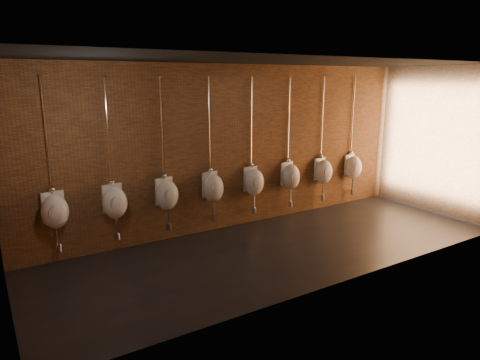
{
  "coord_description": "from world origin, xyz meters",
  "views": [
    {
      "loc": [
        -4.36,
        -5.63,
        2.91
      ],
      "look_at": [
        -0.31,
        0.9,
        1.1
      ],
      "focal_mm": 32.0,
      "sensor_mm": 36.0,
      "label": 1
    }
  ],
  "objects_px": {
    "urinal_1": "(115,202)",
    "urinal_3": "(213,187)",
    "urinal_2": "(167,194)",
    "urinal_4": "(254,181)",
    "urinal_0": "(55,211)",
    "urinal_7": "(353,167)",
    "urinal_5": "(290,176)",
    "urinal_6": "(323,171)"
  },
  "relations": [
    {
      "from": "urinal_5",
      "to": "urinal_1",
      "type": "bearing_deg",
      "value": 180.0
    },
    {
      "from": "urinal_2",
      "to": "urinal_5",
      "type": "distance_m",
      "value": 2.81
    },
    {
      "from": "urinal_4",
      "to": "urinal_5",
      "type": "distance_m",
      "value": 0.94
    },
    {
      "from": "urinal_1",
      "to": "urinal_5",
      "type": "xyz_separation_m",
      "value": [
        3.75,
        0.0,
        0.0
      ]
    },
    {
      "from": "urinal_0",
      "to": "urinal_5",
      "type": "xyz_separation_m",
      "value": [
        4.69,
        0.0,
        0.0
      ]
    },
    {
      "from": "urinal_1",
      "to": "urinal_3",
      "type": "xyz_separation_m",
      "value": [
        1.88,
        0.0,
        0.0
      ]
    },
    {
      "from": "urinal_0",
      "to": "urinal_4",
      "type": "relative_size",
      "value": 1.0
    },
    {
      "from": "urinal_7",
      "to": "urinal_3",
      "type": "bearing_deg",
      "value": 180.0
    },
    {
      "from": "urinal_5",
      "to": "urinal_3",
      "type": "bearing_deg",
      "value": 180.0
    },
    {
      "from": "urinal_0",
      "to": "urinal_2",
      "type": "xyz_separation_m",
      "value": [
        1.88,
        0.0,
        0.0
      ]
    },
    {
      "from": "urinal_0",
      "to": "urinal_6",
      "type": "relative_size",
      "value": 1.0
    },
    {
      "from": "urinal_0",
      "to": "urinal_6",
      "type": "xyz_separation_m",
      "value": [
        5.63,
        0.0,
        0.0
      ]
    },
    {
      "from": "urinal_6",
      "to": "urinal_3",
      "type": "bearing_deg",
      "value": 180.0
    },
    {
      "from": "urinal_2",
      "to": "urinal_1",
      "type": "bearing_deg",
      "value": 180.0
    },
    {
      "from": "urinal_2",
      "to": "urinal_0",
      "type": "bearing_deg",
      "value": 180.0
    },
    {
      "from": "urinal_6",
      "to": "urinal_5",
      "type": "bearing_deg",
      "value": 180.0
    },
    {
      "from": "urinal_3",
      "to": "urinal_7",
      "type": "xyz_separation_m",
      "value": [
        3.75,
        0.0,
        0.0
      ]
    },
    {
      "from": "urinal_4",
      "to": "urinal_7",
      "type": "relative_size",
      "value": 1.0
    },
    {
      "from": "urinal_0",
      "to": "urinal_1",
      "type": "bearing_deg",
      "value": 0.0
    },
    {
      "from": "urinal_2",
      "to": "urinal_4",
      "type": "height_order",
      "value": "same"
    },
    {
      "from": "urinal_4",
      "to": "urinal_6",
      "type": "distance_m",
      "value": 1.88
    },
    {
      "from": "urinal_2",
      "to": "urinal_4",
      "type": "distance_m",
      "value": 1.88
    },
    {
      "from": "urinal_1",
      "to": "urinal_4",
      "type": "relative_size",
      "value": 1.0
    },
    {
      "from": "urinal_0",
      "to": "urinal_4",
      "type": "distance_m",
      "value": 3.75
    },
    {
      "from": "urinal_3",
      "to": "urinal_5",
      "type": "bearing_deg",
      "value": 0.0
    },
    {
      "from": "urinal_3",
      "to": "urinal_4",
      "type": "bearing_deg",
      "value": 0.0
    },
    {
      "from": "urinal_3",
      "to": "urinal_1",
      "type": "bearing_deg",
      "value": 180.0
    },
    {
      "from": "urinal_5",
      "to": "urinal_7",
      "type": "xyz_separation_m",
      "value": [
        1.88,
        0.0,
        0.0
      ]
    },
    {
      "from": "urinal_4",
      "to": "urinal_7",
      "type": "xyz_separation_m",
      "value": [
        2.81,
        0.0,
        0.0
      ]
    },
    {
      "from": "urinal_2",
      "to": "urinal_7",
      "type": "height_order",
      "value": "same"
    },
    {
      "from": "urinal_0",
      "to": "urinal_1",
      "type": "height_order",
      "value": "same"
    },
    {
      "from": "urinal_5",
      "to": "urinal_4",
      "type": "bearing_deg",
      "value": 180.0
    },
    {
      "from": "urinal_1",
      "to": "urinal_6",
      "type": "distance_m",
      "value": 4.69
    },
    {
      "from": "urinal_1",
      "to": "urinal_3",
      "type": "height_order",
      "value": "same"
    },
    {
      "from": "urinal_5",
      "to": "urinal_6",
      "type": "distance_m",
      "value": 0.94
    },
    {
      "from": "urinal_3",
      "to": "urinal_4",
      "type": "xyz_separation_m",
      "value": [
        0.94,
        0.0,
        0.0
      ]
    },
    {
      "from": "urinal_3",
      "to": "urinal_4",
      "type": "height_order",
      "value": "same"
    },
    {
      "from": "urinal_0",
      "to": "urinal_3",
      "type": "relative_size",
      "value": 1.0
    },
    {
      "from": "urinal_0",
      "to": "urinal_2",
      "type": "height_order",
      "value": "same"
    },
    {
      "from": "urinal_1",
      "to": "urinal_7",
      "type": "relative_size",
      "value": 1.0
    },
    {
      "from": "urinal_1",
      "to": "urinal_7",
      "type": "distance_m",
      "value": 5.63
    },
    {
      "from": "urinal_1",
      "to": "urinal_2",
      "type": "distance_m",
      "value": 0.94
    }
  ]
}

